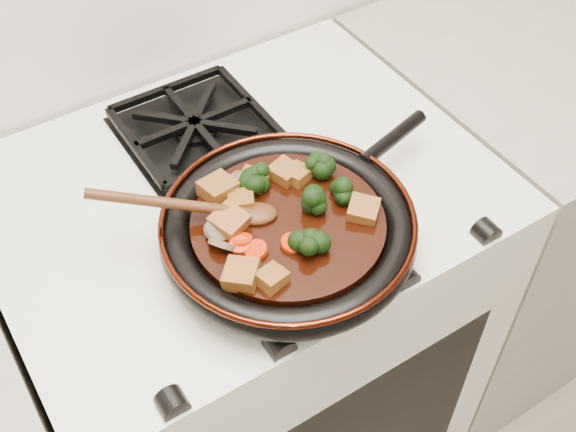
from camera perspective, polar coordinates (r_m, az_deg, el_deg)
stove at (r=1.47m, az=-3.04°, el=-9.96°), size 0.76×0.60×0.90m
burner_grate_front at (r=1.02m, az=-0.08°, el=-1.68°), size 0.23×0.23×0.03m
burner_grate_back at (r=1.19m, az=-7.36°, el=6.99°), size 0.23×0.23×0.03m
skillet at (r=0.99m, az=0.08°, el=-0.95°), size 0.47×0.35×0.05m
braising_sauce at (r=0.98m, az=0.00°, el=-0.82°), size 0.27×0.27×0.02m
tofu_cube_0 at (r=1.03m, az=0.78°, el=3.27°), size 0.04×0.04×0.02m
tofu_cube_1 at (r=1.01m, az=-5.54°, el=2.16°), size 0.05×0.05×0.03m
tofu_cube_2 at (r=0.97m, az=-4.67°, el=-0.47°), size 0.06×0.06×0.03m
tofu_cube_3 at (r=0.91m, az=-1.29°, el=-4.95°), size 0.04×0.04×0.03m
tofu_cube_4 at (r=0.91m, az=-3.71°, el=-4.64°), size 0.06×0.06×0.03m
tofu_cube_5 at (r=0.99m, az=5.96°, el=0.44°), size 0.06×0.06×0.03m
tofu_cube_6 at (r=1.02m, az=-2.75°, el=2.83°), size 0.05×0.05×0.03m
tofu_cube_7 at (r=1.03m, az=-0.25°, el=3.47°), size 0.05×0.05×0.02m
tofu_cube_8 at (r=0.99m, az=-3.69°, el=1.15°), size 0.05×0.05×0.03m
broccoli_floret_0 at (r=1.03m, az=2.34°, el=3.76°), size 0.08×0.08×0.07m
broccoli_floret_1 at (r=1.02m, az=-2.63°, el=2.76°), size 0.09×0.08×0.06m
broccoli_floret_2 at (r=0.98m, az=1.62°, el=1.05°), size 0.09×0.09×0.08m
broccoli_floret_3 at (r=0.94m, az=1.67°, el=-2.37°), size 0.07×0.07×0.06m
broccoli_floret_4 at (r=1.00m, az=4.04°, el=1.79°), size 0.07×0.07×0.07m
broccoli_floret_5 at (r=1.02m, az=-2.74°, el=2.60°), size 0.07×0.07×0.06m
carrot_coin_0 at (r=0.95m, az=-3.70°, el=-1.91°), size 0.03×0.03×0.02m
carrot_coin_1 at (r=0.95m, az=0.32°, el=-2.18°), size 0.03×0.03×0.02m
carrot_coin_2 at (r=0.94m, az=-2.53°, el=-2.72°), size 0.03×0.03×0.02m
carrot_coin_3 at (r=0.95m, az=-3.86°, el=-2.33°), size 0.03×0.03×0.01m
mushroom_slice_0 at (r=0.91m, az=-1.24°, el=-4.65°), size 0.04×0.04×0.02m
mushroom_slice_1 at (r=1.04m, az=-0.13°, el=3.86°), size 0.04×0.04×0.03m
mushroom_slice_2 at (r=0.96m, az=-5.68°, el=-1.16°), size 0.05×0.05×0.03m
mushroom_slice_3 at (r=1.02m, az=-3.86°, el=2.75°), size 0.04×0.04×0.03m
mushroom_slice_4 at (r=0.95m, az=-5.24°, el=-2.24°), size 0.05×0.05×0.03m
wooden_spoon at (r=0.97m, az=-6.15°, el=0.61°), size 0.14×0.09×0.23m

